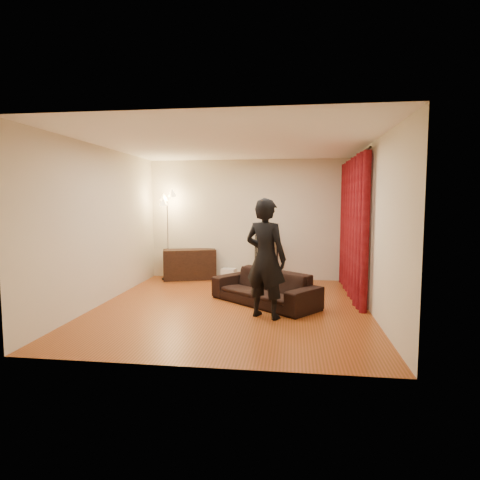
# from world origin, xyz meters

# --- Properties ---
(floor) EXTENTS (5.00, 5.00, 0.00)m
(floor) POSITION_xyz_m (0.00, 0.00, 0.00)
(floor) COLOR brown
(floor) RESTS_ON ground
(ceiling) EXTENTS (5.00, 5.00, 0.00)m
(ceiling) POSITION_xyz_m (0.00, 0.00, 2.70)
(ceiling) COLOR white
(ceiling) RESTS_ON ground
(wall_back) EXTENTS (5.00, 0.00, 5.00)m
(wall_back) POSITION_xyz_m (0.00, 2.50, 1.35)
(wall_back) COLOR beige
(wall_back) RESTS_ON ground
(wall_front) EXTENTS (5.00, 0.00, 5.00)m
(wall_front) POSITION_xyz_m (0.00, -2.50, 1.35)
(wall_front) COLOR beige
(wall_front) RESTS_ON ground
(wall_left) EXTENTS (0.00, 5.00, 5.00)m
(wall_left) POSITION_xyz_m (-2.25, 0.00, 1.35)
(wall_left) COLOR beige
(wall_left) RESTS_ON ground
(wall_right) EXTENTS (0.00, 5.00, 5.00)m
(wall_right) POSITION_xyz_m (2.25, 0.00, 1.35)
(wall_right) COLOR beige
(wall_right) RESTS_ON ground
(curtain_rod) EXTENTS (0.04, 2.65, 0.04)m
(curtain_rod) POSITION_xyz_m (2.15, 1.12, 2.58)
(curtain_rod) COLOR black
(curtain_rod) RESTS_ON wall_right
(curtain) EXTENTS (0.22, 2.65, 2.55)m
(curtain) POSITION_xyz_m (2.13, 1.12, 1.28)
(curtain) COLOR maroon
(curtain) RESTS_ON ground
(sofa) EXTENTS (1.99, 1.82, 0.57)m
(sofa) POSITION_xyz_m (0.53, 0.25, 0.28)
(sofa) COLOR black
(sofa) RESTS_ON ground
(person) EXTENTS (0.79, 0.67, 1.82)m
(person) POSITION_xyz_m (0.60, -0.55, 0.91)
(person) COLOR black
(person) RESTS_ON ground
(media_cabinet) EXTENTS (1.25, 0.77, 0.68)m
(media_cabinet) POSITION_xyz_m (-1.31, 2.23, 0.34)
(media_cabinet) COLOR black
(media_cabinet) RESTS_ON ground
(storage_boxes) EXTENTS (0.34, 0.29, 0.26)m
(storage_boxes) POSITION_xyz_m (-0.42, 2.31, 0.13)
(storage_boxes) COLOR silver
(storage_boxes) RESTS_ON ground
(wire_shelf) EXTENTS (0.57, 0.49, 1.04)m
(wire_shelf) POSITION_xyz_m (0.43, 2.28, 0.52)
(wire_shelf) COLOR black
(wire_shelf) RESTS_ON ground
(floor_lamp) EXTENTS (0.47, 0.47, 1.97)m
(floor_lamp) POSITION_xyz_m (-1.79, 2.16, 0.98)
(floor_lamp) COLOR silver
(floor_lamp) RESTS_ON ground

